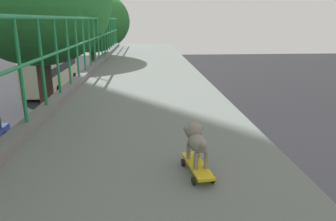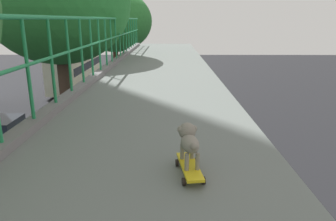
{
  "view_description": "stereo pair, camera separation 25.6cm",
  "coord_description": "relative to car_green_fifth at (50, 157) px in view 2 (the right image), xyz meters",
  "views": [
    {
      "loc": [
        1.16,
        -0.17,
        6.53
      ],
      "look_at": [
        1.4,
        3.06,
        5.58
      ],
      "focal_mm": 33.39,
      "sensor_mm": 36.0,
      "label": 1
    },
    {
      "loc": [
        1.42,
        -0.17,
        6.53
      ],
      "look_at": [
        1.4,
        3.06,
        5.58
      ],
      "focal_mm": 33.39,
      "sensor_mm": 36.0,
      "label": 2
    }
  ],
  "objects": [
    {
      "name": "city_bus",
      "position": [
        -3.92,
        17.96,
        1.1
      ],
      "size": [
        2.58,
        10.58,
        3.13
      ],
      "color": "beige",
      "rests_on": "ground"
    },
    {
      "name": "roadside_tree_far",
      "position": [
        1.57,
        -1.66,
        6.38
      ],
      "size": [
        4.82,
        4.82,
        9.21
      ],
      "color": "#48372B",
      "rests_on": "ground"
    },
    {
      "name": "roadside_tree_farthest",
      "position": [
        1.27,
        10.63,
        5.7
      ],
      "size": [
        5.42,
        5.42,
        8.58
      ],
      "color": "#4E3222",
      "rests_on": "ground"
    },
    {
      "name": "toy_skateboard",
      "position": [
        5.46,
        -10.17,
        4.65
      ],
      "size": [
        0.24,
        0.54,
        0.09
      ],
      "color": "yellow",
      "rests_on": "overpass_deck"
    },
    {
      "name": "car_blue_sixth",
      "position": [
        -3.6,
        2.76,
        0.01
      ],
      "size": [
        1.93,
        4.19,
        1.49
      ],
      "color": "navy",
      "rests_on": "ground"
    },
    {
      "name": "car_green_fifth",
      "position": [
        0.0,
        0.0,
        0.0
      ],
      "size": [
        1.77,
        4.6,
        1.44
      ],
      "color": "#1C7236",
      "rests_on": "ground"
    },
    {
      "name": "small_dog",
      "position": [
        5.45,
        -10.1,
        4.87
      ],
      "size": [
        0.2,
        0.41,
        0.33
      ],
      "color": "gray",
      "rests_on": "toy_skateboard"
    }
  ]
}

